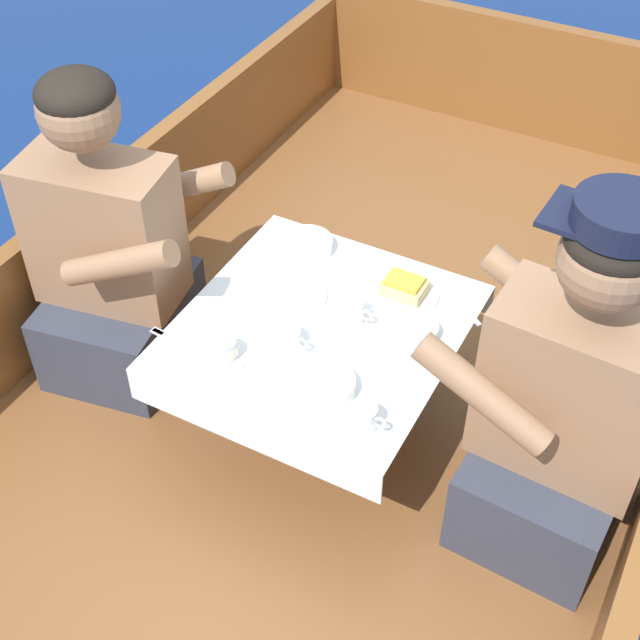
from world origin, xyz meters
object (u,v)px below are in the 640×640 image
Objects in this scene: person_port at (110,257)px; coffee_cup_port at (286,338)px; coffee_cup_starboard at (351,311)px; tin_can at (224,349)px; sandwich at (404,287)px; person_starboard at (565,411)px; coffee_cup_center at (364,417)px.

person_port is 9.30× the size of coffee_cup_port.
coffee_cup_starboard reaches higher than tin_can.
sandwich is (0.79, 0.25, 0.02)m from person_port.
person_starboard reaches higher than tin_can.
person_port is 0.61m from coffee_cup_port.
tin_can is (0.49, -0.18, 0.02)m from person_port.
coffee_cup_starboard reaches higher than sandwich.
person_starboard reaches higher than coffee_cup_center.
coffee_cup_starboard is (-0.08, -0.15, 0.00)m from sandwich.
coffee_cup_center is (0.11, -0.46, 0.00)m from sandwich.
coffee_cup_center is (0.90, -0.22, 0.03)m from person_port.
tin_can is at bearing -137.41° from coffee_cup_port.
coffee_cup_starboard is (-0.59, 0.07, 0.01)m from person_starboard.
coffee_cup_starboard is at bearing 57.76° from coffee_cup_port.
person_port is 14.26× the size of tin_can.
sandwich is 1.75× the size of tin_can.
coffee_cup_center is at bearing -27.28° from coffee_cup_port.
person_starboard reaches higher than coffee_cup_starboard.
person_starboard is 0.47m from coffee_cup_center.
tin_can is (-0.12, -0.11, -0.00)m from coffee_cup_port.
coffee_cup_center is (-0.40, -0.24, 0.01)m from person_starboard.
coffee_cup_center is 0.41m from tin_can.
person_port reaches higher than sandwich.
coffee_cup_starboard is 1.45× the size of tin_can.
sandwich is 0.48m from coffee_cup_center.
sandwich is at bearing -20.33° from person_starboard.
person_port reaches higher than coffee_cup_starboard.
coffee_cup_port is 0.19m from coffee_cup_starboard.
coffee_cup_starboard is at bearing -117.76° from sandwich.
sandwich is 1.21× the size of coffee_cup_starboard.
coffee_cup_center is at bearing -23.46° from person_port.
person_starboard is (1.30, 0.02, 0.02)m from person_port.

